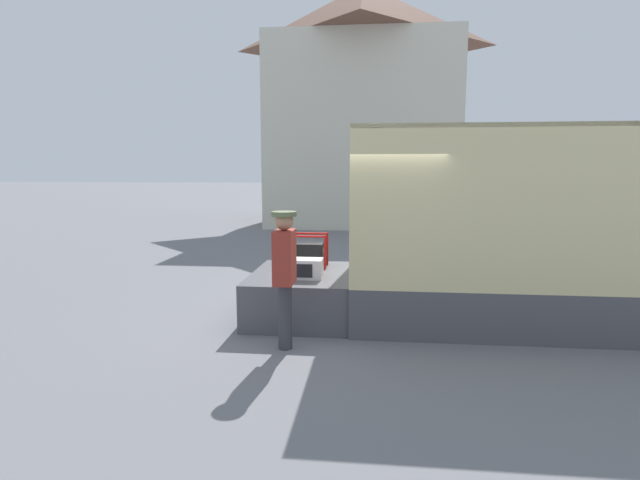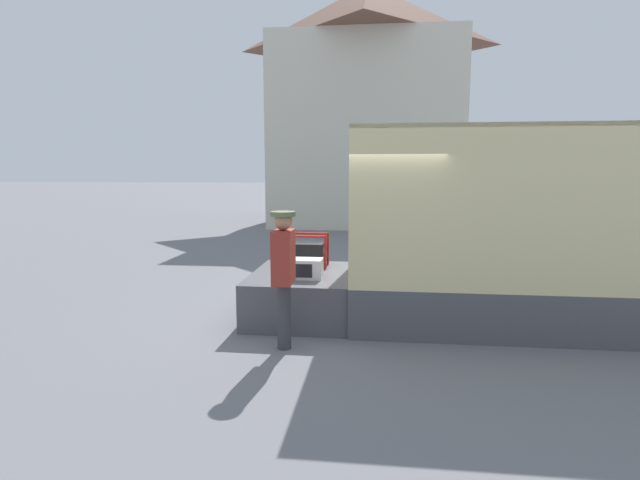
{
  "view_description": "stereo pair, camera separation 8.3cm",
  "coord_description": "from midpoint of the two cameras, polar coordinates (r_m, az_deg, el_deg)",
  "views": [
    {
      "loc": [
        0.32,
        -7.61,
        2.3
      ],
      "look_at": [
        -0.48,
        -0.2,
        1.25
      ],
      "focal_mm": 28.0,
      "sensor_mm": 36.0,
      "label": 1
    },
    {
      "loc": [
        0.4,
        -7.6,
        2.3
      ],
      "look_at": [
        -0.48,
        -0.2,
        1.25
      ],
      "focal_mm": 28.0,
      "sensor_mm": 36.0,
      "label": 2
    }
  ],
  "objects": [
    {
      "name": "tailgate_deck",
      "position": [
        7.93,
        -2.31,
        -6.21
      ],
      "size": [
        1.57,
        2.04,
        0.7
      ],
      "primitive_type": "cube",
      "color": "#4C4C51",
      "rests_on": "ground"
    },
    {
      "name": "house_backdrop",
      "position": [
        22.63,
        4.84,
        15.21
      ],
      "size": [
        7.87,
        7.66,
        10.07
      ],
      "color": "beige",
      "rests_on": "ground"
    },
    {
      "name": "box_truck",
      "position": [
        8.52,
        30.99,
        -2.62
      ],
      "size": [
        6.67,
        2.14,
        2.89
      ],
      "color": "navy",
      "rests_on": "ground"
    },
    {
      "name": "ground_plane",
      "position": [
        7.95,
        3.36,
        -8.79
      ],
      "size": [
        160.0,
        160.0,
        0.0
      ],
      "primitive_type": "plane",
      "color": "slate"
    },
    {
      "name": "portable_generator",
      "position": [
        8.29,
        -1.7,
        -1.64
      ],
      "size": [
        0.69,
        0.42,
        0.55
      ],
      "color": "black",
      "rests_on": "tailgate_deck"
    },
    {
      "name": "microwave",
      "position": [
        7.43,
        -1.82,
        -3.28
      ],
      "size": [
        0.46,
        0.35,
        0.29
      ],
      "color": "white",
      "rests_on": "tailgate_deck"
    },
    {
      "name": "worker_person",
      "position": [
        6.35,
        -4.45,
        -2.86
      ],
      "size": [
        0.32,
        0.44,
        1.78
      ],
      "color": "#38383D",
      "rests_on": "ground"
    }
  ]
}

